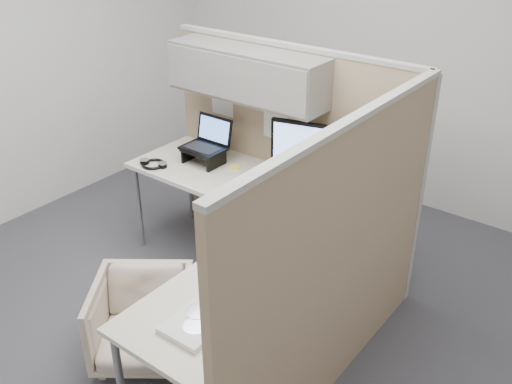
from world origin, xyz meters
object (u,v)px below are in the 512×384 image
Objects in this scene: monitor_left at (303,149)px; keyboard at (279,204)px; desk at (247,223)px; office_chair at (142,317)px.

keyboard is at bearing -97.89° from monitor_left.
keyboard reaches higher than desk.
desk is 0.84m from office_chair.
monitor_left is (0.03, 0.56, 0.32)m from desk.
monitor_left is at bearing 119.82° from keyboard.
desk is 0.65m from monitor_left.
keyboard is at bearing 35.29° from office_chair.
keyboard is (0.04, -0.32, -0.26)m from monitor_left.
desk is at bearing -107.74° from monitor_left.
desk is at bearing -82.85° from keyboard.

